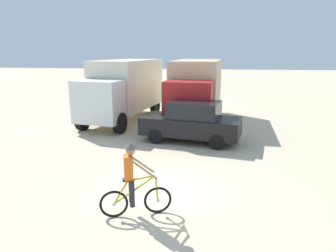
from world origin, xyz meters
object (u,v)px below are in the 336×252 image
(box_truck_cream_rv, at_px, (124,87))
(sedan_parked, at_px, (192,122))
(cyclist_orange_shirt, at_px, (133,183))
(box_truck_tan_camper, at_px, (196,88))

(box_truck_cream_rv, xyz_separation_m, sedan_parked, (4.00, -3.83, -0.99))
(box_truck_cream_rv, xyz_separation_m, cyclist_orange_shirt, (3.00, -10.31, -1.03))
(sedan_parked, distance_m, cyclist_orange_shirt, 6.56)
(cyclist_orange_shirt, bearing_deg, box_truck_tan_camper, 84.67)
(box_truck_tan_camper, bearing_deg, box_truck_cream_rv, -176.11)
(box_truck_cream_rv, bearing_deg, sedan_parked, -43.77)
(sedan_parked, bearing_deg, cyclist_orange_shirt, -98.76)
(sedan_parked, height_order, cyclist_orange_shirt, cyclist_orange_shirt)
(box_truck_tan_camper, distance_m, cyclist_orange_shirt, 10.68)
(box_truck_cream_rv, relative_size, cyclist_orange_shirt, 3.87)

